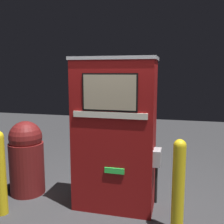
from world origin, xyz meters
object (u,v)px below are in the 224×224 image
gas_pump (114,135)px  safety_bollard (178,185)px  safety_bollard_far (0,171)px  trash_bin (26,157)px

gas_pump → safety_bollard: size_ratio=1.82×
gas_pump → safety_bollard_far: size_ratio=1.83×
gas_pump → safety_bollard: gas_pump is taller
safety_bollard_far → gas_pump: bearing=21.1°
gas_pump → safety_bollard_far: 1.49m
safety_bollard → trash_bin: size_ratio=1.00×
trash_bin → safety_bollard_far: size_ratio=1.01×
gas_pump → trash_bin: gas_pump is taller
gas_pump → safety_bollard: bearing=-25.9°
safety_bollard → safety_bollard_far: (-2.15, -0.12, 0.00)m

